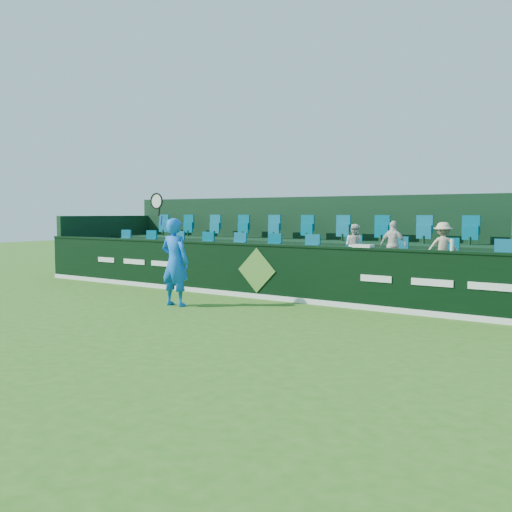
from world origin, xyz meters
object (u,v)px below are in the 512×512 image
Objects in this scene: spectator_middle at (393,245)px; drinks_bottle at (452,245)px; tennis_player at (175,262)px; spectator_left at (354,245)px; spectator_right at (443,247)px; towel at (363,246)px.

spectator_middle is 2.00m from drinks_bottle.
spectator_middle is at bearing 38.97° from tennis_player.
spectator_left is 2.12m from spectator_right.
spectator_right reaches higher than spectator_left.
spectator_left is 2.54× the size of towel.
spectator_right is at bearing -174.50° from spectator_middle.
towel is (0.74, -1.12, 0.06)m from spectator_left.
drinks_bottle is at bearing 20.16° from tennis_player.
tennis_player is at bearing -159.84° from drinks_bottle.
towel is at bearing 180.00° from drinks_bottle.
tennis_player reaches higher than towel.
tennis_player is at bearing 59.13° from spectator_left.
spectator_middle reaches higher than towel.
spectator_middle is at bearing 77.59° from towel.
spectator_left is 1.34m from towel.
spectator_right is 2.70× the size of towel.
spectator_middle is at bearing -168.09° from spectator_left.
spectator_right reaches higher than drinks_bottle.
spectator_left is 0.92× the size of spectator_middle.
spectator_right is (2.12, 0.00, 0.03)m from spectator_left.
tennis_player reaches higher than drinks_bottle.
towel is (-0.25, -1.12, 0.02)m from spectator_middle.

